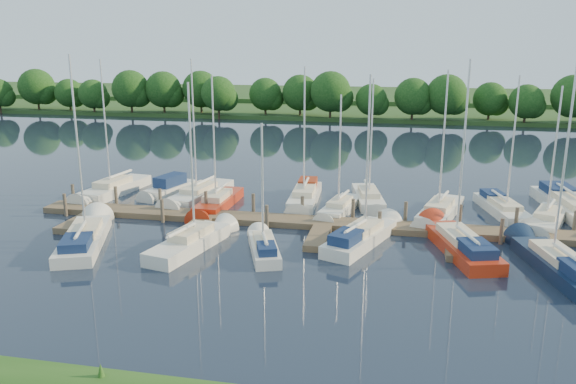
% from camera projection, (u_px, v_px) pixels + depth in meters
% --- Properties ---
extents(ground, '(260.00, 260.00, 0.00)m').
position_uv_depth(ground, '(304.00, 273.00, 29.32)').
color(ground, '#17212F').
rests_on(ground, ground).
extents(dock, '(40.00, 6.00, 0.40)m').
position_uv_depth(dock, '(323.00, 226.00, 36.20)').
color(dock, brown).
rests_on(dock, ground).
extents(mooring_pilings, '(38.24, 2.84, 2.00)m').
position_uv_depth(mooring_pilings, '(326.00, 216.00, 37.17)').
color(mooring_pilings, '#473D33').
rests_on(mooring_pilings, ground).
extents(far_shore, '(180.00, 30.00, 0.60)m').
position_uv_depth(far_shore, '(376.00, 110.00, 100.38)').
color(far_shore, '#21451A').
rests_on(far_shore, ground).
extents(distant_hill, '(220.00, 40.00, 1.40)m').
position_uv_depth(distant_hill, '(381.00, 96.00, 123.98)').
color(distant_hill, '#345023').
rests_on(distant_hill, ground).
extents(treeline, '(144.55, 9.11, 7.76)m').
position_uv_depth(treeline, '(369.00, 96.00, 87.17)').
color(treeline, '#38281C').
rests_on(treeline, ground).
extents(sailboat_n_0, '(2.89, 8.60, 11.03)m').
position_uv_depth(sailboat_n_0, '(113.00, 191.00, 44.74)').
color(sailboat_n_0, silver).
rests_on(sailboat_n_0, ground).
extents(motorboat, '(2.85, 5.76, 1.90)m').
position_uv_depth(motorboat, '(169.00, 189.00, 44.83)').
color(motorboat, silver).
rests_on(motorboat, ground).
extents(sailboat_n_2, '(3.20, 8.78, 10.98)m').
position_uv_depth(sailboat_n_2, '(198.00, 195.00, 43.47)').
color(sailboat_n_2, silver).
rests_on(sailboat_n_2, ground).
extents(sailboat_n_3, '(1.95, 7.68, 9.96)m').
position_uv_depth(sailboat_n_3, '(217.00, 204.00, 40.98)').
color(sailboat_n_3, '#AF2810').
rests_on(sailboat_n_3, ground).
extents(sailboat_n_4, '(2.31, 8.21, 10.54)m').
position_uv_depth(sailboat_n_4, '(305.00, 198.00, 42.49)').
color(sailboat_n_4, silver).
rests_on(sailboat_n_4, ground).
extents(sailboat_n_5, '(2.69, 6.81, 8.69)m').
position_uv_depth(sailboat_n_5, '(339.00, 209.00, 39.78)').
color(sailboat_n_5, silver).
rests_on(sailboat_n_5, ground).
extents(sailboat_n_6, '(2.99, 7.59, 9.64)m').
position_uv_depth(sailboat_n_6, '(369.00, 200.00, 42.24)').
color(sailboat_n_6, silver).
rests_on(sailboat_n_6, ground).
extents(sailboat_n_7, '(3.74, 8.20, 10.42)m').
position_uv_depth(sailboat_n_7, '(439.00, 213.00, 38.76)').
color(sailboat_n_7, silver).
rests_on(sailboat_n_7, ground).
extents(sailboat_n_8, '(3.31, 7.96, 9.99)m').
position_uv_depth(sailboat_n_8, '(504.00, 210.00, 39.43)').
color(sailboat_n_8, silver).
rests_on(sailboat_n_8, ground).
extents(sailboat_n_9, '(3.96, 7.29, 9.52)m').
position_uv_depth(sailboat_n_9, '(547.00, 222.00, 36.94)').
color(sailboat_n_9, silver).
rests_on(sailboat_n_9, ground).
extents(sailboat_n_10, '(3.81, 11.31, 14.12)m').
position_uv_depth(sailboat_n_10, '(574.00, 210.00, 39.35)').
color(sailboat_n_10, silver).
rests_on(sailboat_n_10, ground).
extents(sailboat_s_0, '(4.77, 9.02, 11.46)m').
position_uv_depth(sailboat_s_0, '(85.00, 238.00, 33.65)').
color(sailboat_s_0, silver).
rests_on(sailboat_s_0, ground).
extents(sailboat_s_1, '(3.18, 7.75, 10.06)m').
position_uv_depth(sailboat_s_1, '(192.00, 244.00, 32.78)').
color(sailboat_s_1, silver).
rests_on(sailboat_s_1, ground).
extents(sailboat_s_2, '(3.04, 5.93, 7.76)m').
position_uv_depth(sailboat_s_2, '(264.00, 248.00, 32.00)').
color(sailboat_s_2, silver).
rests_on(sailboat_s_2, ground).
extents(sailboat_s_3, '(4.18, 8.00, 10.40)m').
position_uv_depth(sailboat_s_3, '(362.00, 238.00, 33.60)').
color(sailboat_s_3, silver).
rests_on(sailboat_s_3, ground).
extents(sailboat_s_4, '(4.15, 8.87, 11.25)m').
position_uv_depth(sailboat_s_4, '(459.00, 245.00, 32.47)').
color(sailboat_s_4, '#AF2810').
rests_on(sailboat_s_4, ground).
extents(sailboat_s_5, '(3.65, 8.78, 11.11)m').
position_uv_depth(sailboat_s_5, '(556.00, 265.00, 29.49)').
color(sailboat_s_5, '#101E37').
rests_on(sailboat_s_5, ground).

